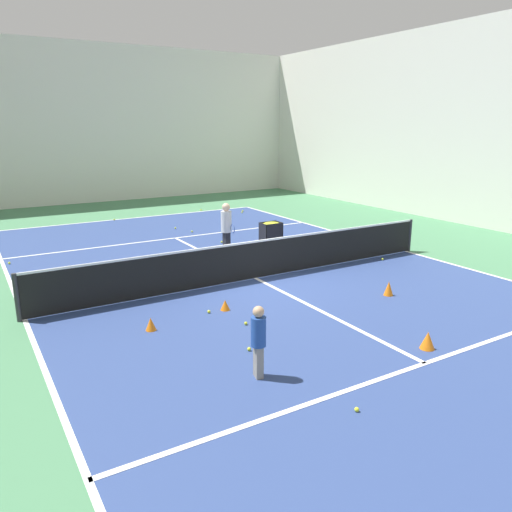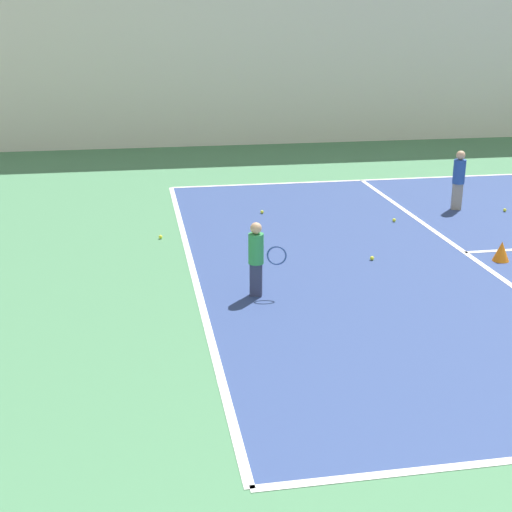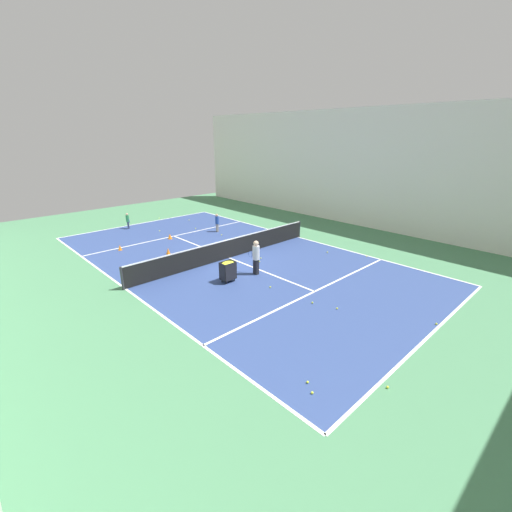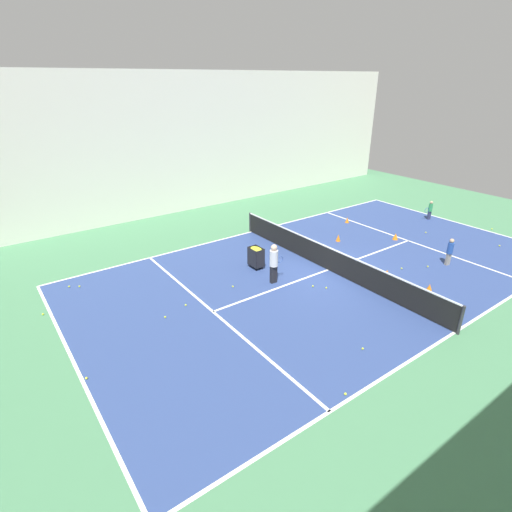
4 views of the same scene
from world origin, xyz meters
name	(u,v)px [view 1 (image 1 of 4)]	position (x,y,z in m)	size (l,w,h in m)	color
ground_plane	(256,279)	(0.00, 0.00, 0.00)	(35.34, 35.34, 0.00)	#477F56
court_playing_area	(256,279)	(0.00, 0.00, 0.00)	(11.27, 20.51, 0.00)	navy
line_baseline_far	(135,218)	(0.00, 10.26, 0.01)	(11.27, 0.10, 0.00)	white
line_sideline_left	(25,320)	(-5.64, 0.00, 0.01)	(0.10, 20.51, 0.00)	white
line_sideline_right	(406,251)	(5.64, 0.00, 0.01)	(0.10, 20.51, 0.00)	white
line_service_near	(425,363)	(0.00, -5.64, 0.01)	(11.27, 0.10, 0.00)	white
line_service_far	(175,238)	(0.00, 5.64, 0.01)	(11.27, 0.10, 0.00)	white
line_centre_service	(256,278)	(0.00, 0.00, 0.01)	(0.10, 11.28, 0.00)	white
hall_enclosure_far	(96,124)	(0.00, 15.74, 3.94)	(22.10, 0.15, 7.87)	silver
tennis_net	(256,259)	(0.00, 0.00, 0.54)	(11.57, 0.10, 1.04)	#2D2D33
coach_at_net	(226,226)	(0.48, 2.57, 0.94)	(0.34, 0.66, 1.63)	black
child_midcourt	(258,337)	(-2.69, -4.57, 0.70)	(0.29, 0.29, 1.22)	gray
ball_cart	(271,231)	(1.97, 2.35, 0.66)	(0.65, 0.45, 0.94)	black
training_cone_1	(151,324)	(-3.55, -1.86, 0.13)	(0.21, 0.21, 0.26)	orange
training_cone_2	(225,305)	(-1.77, -1.63, 0.12)	(0.21, 0.21, 0.23)	orange
training_cone_3	(428,340)	(0.49, -5.26, 0.17)	(0.27, 0.27, 0.33)	orange
training_cone_4	(389,288)	(2.03, -2.77, 0.18)	(0.23, 0.23, 0.35)	orange
tennis_ball_0	(357,409)	(-2.01, -6.16, 0.04)	(0.07, 0.07, 0.07)	yellow
tennis_ball_1	(209,312)	(-2.16, -1.61, 0.04)	(0.07, 0.07, 0.07)	yellow
tennis_ball_2	(175,228)	(0.61, 7.15, 0.04)	(0.07, 0.07, 0.07)	yellow
tennis_ball_3	(114,220)	(-0.94, 10.14, 0.04)	(0.07, 0.07, 0.07)	yellow
tennis_ball_4	(56,274)	(-4.48, 3.08, 0.04)	(0.07, 0.07, 0.07)	yellow
tennis_ball_5	(206,267)	(-0.73, 1.57, 0.04)	(0.07, 0.07, 0.07)	yellow
tennis_ball_6	(243,211)	(4.83, 9.27, 0.04)	(0.07, 0.07, 0.07)	yellow
tennis_ball_7	(222,242)	(1.09, 4.11, 0.04)	(0.07, 0.07, 0.07)	yellow
tennis_ball_8	(382,259)	(4.20, -0.38, 0.04)	(0.07, 0.07, 0.07)	yellow
tennis_ball_9	(197,272)	(-1.13, 1.24, 0.04)	(0.07, 0.07, 0.07)	yellow
tennis_ball_10	(9,263)	(-5.47, 4.91, 0.04)	(0.07, 0.07, 0.07)	yellow
tennis_ball_11	(249,349)	(-2.34, -3.66, 0.04)	(0.07, 0.07, 0.07)	yellow
tennis_ball_12	(242,212)	(4.61, 8.94, 0.04)	(0.07, 0.07, 0.07)	yellow
tennis_ball_13	(201,210)	(3.25, 10.48, 0.04)	(0.07, 0.07, 0.07)	yellow
tennis_ball_14	(192,231)	(0.91, 6.23, 0.04)	(0.07, 0.07, 0.07)	yellow
tennis_ball_16	(246,323)	(-1.80, -2.59, 0.04)	(0.07, 0.07, 0.07)	yellow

